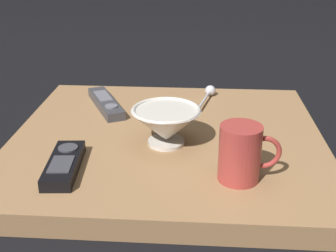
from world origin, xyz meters
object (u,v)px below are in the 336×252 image
cereal_bowl (165,124)px  tv_remote_near (106,103)px  coffee_mug (241,153)px  teaspoon (209,92)px  tv_remote_far (64,164)px

cereal_bowl → tv_remote_near: 0.25m
cereal_bowl → tv_remote_near: bearing=130.0°
coffee_mug → teaspoon: bearing=96.4°
coffee_mug → tv_remote_near: (-0.30, 0.32, -0.04)m
coffee_mug → tv_remote_far: 0.32m
teaspoon → tv_remote_near: bearing=-160.4°
cereal_bowl → tv_remote_far: bearing=-145.5°
cereal_bowl → teaspoon: size_ratio=1.00×
teaspoon → coffee_mug: bearing=-83.6°
teaspoon → tv_remote_near: (-0.26, -0.09, -0.00)m
cereal_bowl → tv_remote_near: cereal_bowl is taller
tv_remote_near → tv_remote_far: size_ratio=1.22×
tv_remote_near → tv_remote_far: 0.32m
cereal_bowl → tv_remote_far: cereal_bowl is taller
coffee_mug → tv_remote_near: 0.45m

